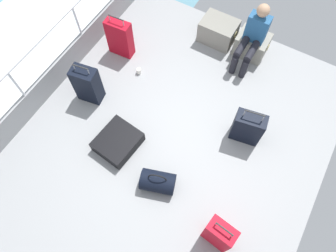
# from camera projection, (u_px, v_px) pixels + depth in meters

# --- Properties ---
(ground_plane) EXTENTS (4.40, 5.20, 0.06)m
(ground_plane) POSITION_uv_depth(u_px,v_px,m) (174.00, 138.00, 4.81)
(ground_plane) COLOR #939699
(gunwale_port) EXTENTS (0.06, 5.20, 0.45)m
(gunwale_port) POSITION_uv_depth(u_px,v_px,m) (59.00, 71.00, 5.07)
(gunwale_port) COLOR #939699
(gunwale_port) RESTS_ON ground_plane
(railing_port) EXTENTS (0.04, 4.20, 1.02)m
(railing_port) POSITION_uv_depth(u_px,v_px,m) (47.00, 49.00, 4.57)
(railing_port) COLOR silver
(railing_port) RESTS_ON ground_plane
(sea_wake) EXTENTS (12.00, 12.00, 0.01)m
(sea_wake) POSITION_uv_depth(u_px,v_px,m) (9.00, 59.00, 5.90)
(sea_wake) COLOR #598C9E
(sea_wake) RESTS_ON ground_plane
(cargo_crate_0) EXTENTS (0.65, 0.46, 0.42)m
(cargo_crate_0) POSITION_uv_depth(u_px,v_px,m) (218.00, 31.00, 5.48)
(cargo_crate_0) COLOR gray
(cargo_crate_0) RESTS_ON ground_plane
(cargo_crate_1) EXTENTS (0.56, 0.44, 0.39)m
(cargo_crate_1) POSITION_uv_depth(u_px,v_px,m) (252.00, 44.00, 5.37)
(cargo_crate_1) COLOR gray
(cargo_crate_1) RESTS_ON ground_plane
(passenger_seated) EXTENTS (0.34, 0.66, 1.09)m
(passenger_seated) POSITION_uv_depth(u_px,v_px,m) (253.00, 36.00, 4.96)
(passenger_seated) COLOR #26598C
(passenger_seated) RESTS_ON ground_plane
(suitcase_0) EXTENTS (0.38, 0.25, 0.76)m
(suitcase_0) POSITION_uv_depth(u_px,v_px,m) (219.00, 234.00, 3.84)
(suitcase_0) COLOR #B70C1E
(suitcase_0) RESTS_ON ground_plane
(suitcase_1) EXTENTS (0.44, 0.23, 0.81)m
(suitcase_1) POSITION_uv_depth(u_px,v_px,m) (120.00, 38.00, 5.23)
(suitcase_1) COLOR #B70C1E
(suitcase_1) RESTS_ON ground_plane
(suitcase_2) EXTENTS (0.47, 0.31, 0.74)m
(suitcase_2) POSITION_uv_depth(u_px,v_px,m) (248.00, 128.00, 4.53)
(suitcase_2) COLOR black
(suitcase_2) RESTS_ON ground_plane
(suitcase_3) EXTENTS (0.61, 0.68, 0.21)m
(suitcase_3) POSITION_uv_depth(u_px,v_px,m) (118.00, 142.00, 4.64)
(suitcase_3) COLOR black
(suitcase_3) RESTS_ON ground_plane
(suitcase_4) EXTENTS (0.42, 0.31, 0.80)m
(suitcase_4) POSITION_uv_depth(u_px,v_px,m) (87.00, 85.00, 4.82)
(suitcase_4) COLOR black
(suitcase_4) RESTS_ON ground_plane
(duffel_bag) EXTENTS (0.55, 0.44, 0.44)m
(duffel_bag) POSITION_uv_depth(u_px,v_px,m) (158.00, 182.00, 4.32)
(duffel_bag) COLOR black
(duffel_bag) RESTS_ON ground_plane
(paper_cup) EXTENTS (0.08, 0.08, 0.10)m
(paper_cup) POSITION_uv_depth(u_px,v_px,m) (139.00, 71.00, 5.29)
(paper_cup) COLOR white
(paper_cup) RESTS_ON ground_plane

